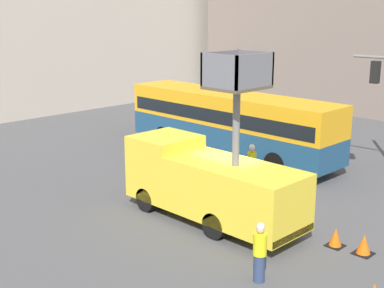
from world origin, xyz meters
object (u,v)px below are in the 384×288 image
object	(u,v)px
utility_truck	(210,180)
city_bus	(230,119)
traffic_cone_near_truck	(335,238)
traffic_cone_mid_road	(364,245)
road_worker_near_truck	(260,253)
road_worker_directing	(252,166)

from	to	relation	value
utility_truck	city_bus	size ratio (longest dim) A/B	0.58
city_bus	traffic_cone_near_truck	world-z (taller)	city_bus
utility_truck	traffic_cone_mid_road	xyz separation A→B (m)	(1.43, -5.19, -1.20)
traffic_cone_mid_road	road_worker_near_truck	bearing A→B (deg)	161.41
utility_truck	city_bus	world-z (taller)	utility_truck
utility_truck	traffic_cone_near_truck	distance (m)	4.64
utility_truck	traffic_cone_mid_road	world-z (taller)	utility_truck
city_bus	traffic_cone_mid_road	world-z (taller)	city_bus
road_worker_near_truck	traffic_cone_near_truck	xyz separation A→B (m)	(3.51, -0.31, -0.58)
traffic_cone_near_truck	road_worker_directing	bearing A→B (deg)	64.97
city_bus	traffic_cone_mid_road	size ratio (longest dim) A/B	18.71
traffic_cone_mid_road	traffic_cone_near_truck	bearing A→B (deg)	97.63
road_worker_directing	traffic_cone_near_truck	world-z (taller)	road_worker_directing
road_worker_near_truck	city_bus	bearing A→B (deg)	111.86
road_worker_near_truck	road_worker_directing	distance (m)	8.01
city_bus	road_worker_near_truck	xyz separation A→B (m)	(-9.19, -9.15, -1.05)
utility_truck	road_worker_directing	size ratio (longest dim) A/B	3.66
traffic_cone_near_truck	traffic_cone_mid_road	distance (m)	0.91
utility_truck	road_worker_near_truck	xyz separation A→B (m)	(-2.20, -3.97, -0.64)
road_worker_near_truck	traffic_cone_near_truck	size ratio (longest dim) A/B	2.89
city_bus	road_worker_directing	bearing A→B (deg)	148.93
road_worker_directing	traffic_cone_mid_road	distance (m)	6.91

